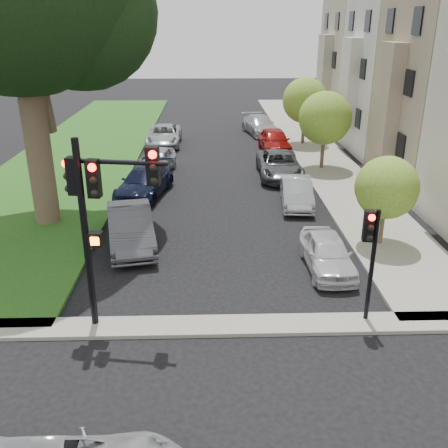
{
  "coord_description": "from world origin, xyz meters",
  "views": [
    {
      "loc": [
        -0.46,
        -10.16,
        8.17
      ],
      "look_at": [
        0.0,
        5.0,
        2.0
      ],
      "focal_mm": 40.0,
      "sensor_mm": 36.0,
      "label": 1
    }
  ],
  "objects_px": {
    "traffic_signal_main": "(99,202)",
    "car_parked_7": "(156,161)",
    "car_parked_0": "(327,253)",
    "car_parked_3": "(275,141)",
    "car_parked_5": "(131,227)",
    "car_parked_4": "(260,125)",
    "car_parked_2": "(279,165)",
    "small_tree_a": "(387,188)",
    "small_tree_b": "(325,118)",
    "car_parked_1": "(297,192)",
    "small_tree_c": "(305,100)",
    "traffic_signal_secondary": "(370,246)",
    "car_parked_8": "(164,135)",
    "car_parked_6": "(145,182)"
  },
  "relations": [
    {
      "from": "traffic_signal_main",
      "to": "car_parked_7",
      "type": "height_order",
      "value": "traffic_signal_main"
    },
    {
      "from": "car_parked_0",
      "to": "car_parked_3",
      "type": "height_order",
      "value": "car_parked_3"
    },
    {
      "from": "car_parked_0",
      "to": "car_parked_5",
      "type": "distance_m",
      "value": 7.54
    },
    {
      "from": "car_parked_3",
      "to": "car_parked_4",
      "type": "height_order",
      "value": "car_parked_3"
    },
    {
      "from": "car_parked_2",
      "to": "car_parked_3",
      "type": "bearing_deg",
      "value": 86.39
    },
    {
      "from": "car_parked_3",
      "to": "car_parked_7",
      "type": "height_order",
      "value": "car_parked_3"
    },
    {
      "from": "car_parked_3",
      "to": "car_parked_4",
      "type": "xyz_separation_m",
      "value": [
        -0.41,
        5.78,
        -0.07
      ]
    },
    {
      "from": "car_parked_2",
      "to": "car_parked_7",
      "type": "distance_m",
      "value": 7.05
    },
    {
      "from": "car_parked_3",
      "to": "car_parked_5",
      "type": "relative_size",
      "value": 0.96
    },
    {
      "from": "small_tree_a",
      "to": "small_tree_b",
      "type": "relative_size",
      "value": 0.78
    },
    {
      "from": "car_parked_0",
      "to": "car_parked_1",
      "type": "relative_size",
      "value": 0.94
    },
    {
      "from": "car_parked_4",
      "to": "car_parked_7",
      "type": "height_order",
      "value": "car_parked_7"
    },
    {
      "from": "car_parked_1",
      "to": "car_parked_7",
      "type": "height_order",
      "value": "car_parked_7"
    },
    {
      "from": "car_parked_0",
      "to": "small_tree_c",
      "type": "bearing_deg",
      "value": 81.61
    },
    {
      "from": "small_tree_c",
      "to": "car_parked_4",
      "type": "relative_size",
      "value": 0.97
    },
    {
      "from": "car_parked_0",
      "to": "small_tree_b",
      "type": "bearing_deg",
      "value": 77.94
    },
    {
      "from": "small_tree_b",
      "to": "traffic_signal_secondary",
      "type": "bearing_deg",
      "value": -97.92
    },
    {
      "from": "small_tree_b",
      "to": "car_parked_8",
      "type": "distance_m",
      "value": 12.09
    },
    {
      "from": "car_parked_1",
      "to": "small_tree_b",
      "type": "bearing_deg",
      "value": 72.6
    },
    {
      "from": "traffic_signal_secondary",
      "to": "car_parked_7",
      "type": "xyz_separation_m",
      "value": [
        -7.46,
        15.58,
        -1.7
      ]
    },
    {
      "from": "car_parked_6",
      "to": "car_parked_4",
      "type": "bearing_deg",
      "value": 75.58
    },
    {
      "from": "car_parked_1",
      "to": "car_parked_6",
      "type": "distance_m",
      "value": 7.57
    },
    {
      "from": "car_parked_1",
      "to": "traffic_signal_secondary",
      "type": "bearing_deg",
      "value": -83.54
    },
    {
      "from": "small_tree_a",
      "to": "car_parked_3",
      "type": "distance_m",
      "value": 15.48
    },
    {
      "from": "small_tree_a",
      "to": "car_parked_4",
      "type": "distance_m",
      "value": 21.25
    },
    {
      "from": "car_parked_6",
      "to": "traffic_signal_main",
      "type": "bearing_deg",
      "value": -76.42
    },
    {
      "from": "car_parked_5",
      "to": "car_parked_6",
      "type": "bearing_deg",
      "value": 79.98
    },
    {
      "from": "small_tree_b",
      "to": "car_parked_1",
      "type": "bearing_deg",
      "value": -112.27
    },
    {
      "from": "car_parked_2",
      "to": "car_parked_5",
      "type": "bearing_deg",
      "value": -126.71
    },
    {
      "from": "small_tree_c",
      "to": "car_parked_8",
      "type": "bearing_deg",
      "value": 178.7
    },
    {
      "from": "traffic_signal_main",
      "to": "small_tree_a",
      "type": "bearing_deg",
      "value": 28.84
    },
    {
      "from": "traffic_signal_secondary",
      "to": "car_parked_3",
      "type": "xyz_separation_m",
      "value": [
        -0.02,
        20.54,
        -1.66
      ]
    },
    {
      "from": "traffic_signal_main",
      "to": "car_parked_2",
      "type": "relative_size",
      "value": 1.09
    },
    {
      "from": "small_tree_b",
      "to": "car_parked_4",
      "type": "xyz_separation_m",
      "value": [
        -2.68,
        10.12,
        -2.33
      ]
    },
    {
      "from": "small_tree_a",
      "to": "car_parked_2",
      "type": "height_order",
      "value": "small_tree_a"
    },
    {
      "from": "traffic_signal_main",
      "to": "car_parked_8",
      "type": "xyz_separation_m",
      "value": [
        -0.29,
        22.76,
        -3.09
      ]
    },
    {
      "from": "car_parked_7",
      "to": "car_parked_2",
      "type": "bearing_deg",
      "value": 1.4
    },
    {
      "from": "car_parked_4",
      "to": "car_parked_5",
      "type": "xyz_separation_m",
      "value": [
        -7.07,
        -20.71,
        0.08
      ]
    },
    {
      "from": "small_tree_b",
      "to": "traffic_signal_main",
      "type": "xyz_separation_m",
      "value": [
        -9.57,
        -16.16,
        0.76
      ]
    },
    {
      "from": "traffic_signal_secondary",
      "to": "car_parked_1",
      "type": "height_order",
      "value": "traffic_signal_secondary"
    },
    {
      "from": "small_tree_b",
      "to": "car_parked_3",
      "type": "distance_m",
      "value": 5.39
    },
    {
      "from": "traffic_signal_secondary",
      "to": "traffic_signal_main",
      "type": "bearing_deg",
      "value": 179.67
    },
    {
      "from": "small_tree_a",
      "to": "small_tree_c",
      "type": "distance_m",
      "value": 17.28
    },
    {
      "from": "car_parked_2",
      "to": "car_parked_4",
      "type": "distance_m",
      "value": 11.56
    },
    {
      "from": "small_tree_c",
      "to": "car_parked_6",
      "type": "height_order",
      "value": "small_tree_c"
    },
    {
      "from": "car_parked_4",
      "to": "car_parked_3",
      "type": "bearing_deg",
      "value": -97.7
    },
    {
      "from": "car_parked_5",
      "to": "car_parked_8",
      "type": "distance_m",
      "value": 17.2
    },
    {
      "from": "car_parked_3",
      "to": "car_parked_5",
      "type": "distance_m",
      "value": 16.7
    },
    {
      "from": "small_tree_a",
      "to": "traffic_signal_secondary",
      "type": "height_order",
      "value": "small_tree_a"
    },
    {
      "from": "small_tree_b",
      "to": "traffic_signal_main",
      "type": "bearing_deg",
      "value": -120.62
    }
  ]
}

